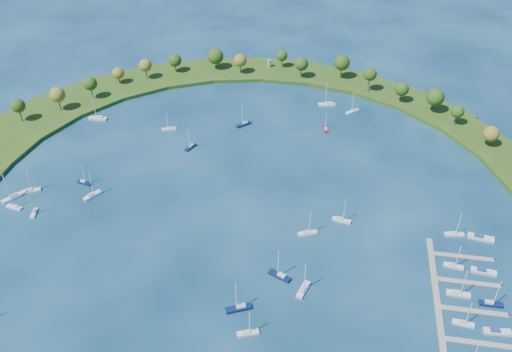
% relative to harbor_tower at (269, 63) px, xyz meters
% --- Properties ---
extents(ground, '(700.00, 700.00, 0.00)m').
position_rel_harbor_tower_xyz_m(ground, '(6.24, -121.08, -4.36)').
color(ground, '#082645').
rests_on(ground, ground).
extents(breakwater, '(286.74, 247.64, 2.00)m').
position_rel_harbor_tower_xyz_m(breakwater, '(-40.09, -72.37, -3.37)').
color(breakwater, '#284A13').
rests_on(breakwater, ground).
extents(breakwater_trees, '(241.78, 93.27, 14.51)m').
position_rel_harbor_tower_xyz_m(breakwater_trees, '(0.38, -32.35, 6.09)').
color(breakwater_trees, '#382314').
rests_on(breakwater_trees, breakwater).
extents(harbor_tower, '(2.60, 2.60, 4.61)m').
position_rel_harbor_tower_xyz_m(harbor_tower, '(0.00, 0.00, 0.00)').
color(harbor_tower, gray).
rests_on(harbor_tower, breakwater).
extents(dock_system, '(24.28, 82.00, 1.60)m').
position_rel_harbor_tower_xyz_m(dock_system, '(91.54, -182.08, -4.01)').
color(dock_system, gray).
rests_on(dock_system, ground).
extents(moored_boat_0, '(8.24, 5.93, 11.98)m').
position_rel_harbor_tower_xyz_m(moored_boat_0, '(-84.70, -138.47, -3.46)').
color(moored_boat_0, silver).
rests_on(moored_boat_0, ground).
extents(moored_boat_1, '(7.96, 3.67, 11.29)m').
position_rel_harbor_tower_xyz_m(moored_boat_1, '(49.88, -135.70, -3.47)').
color(moored_boat_1, silver).
rests_on(moored_boat_1, ground).
extents(moored_boat_2, '(8.87, 5.83, 12.72)m').
position_rel_harbor_tower_xyz_m(moored_boat_2, '(29.07, -170.46, -3.43)').
color(moored_boat_2, '#0A1943').
rests_on(moored_boat_2, ground).
extents(moored_boat_3, '(9.69, 3.14, 14.07)m').
position_rel_harbor_tower_xyz_m(moored_boat_3, '(-80.31, -74.55, -3.39)').
color(moored_boat_3, silver).
rests_on(moored_boat_3, ground).
extents(moored_boat_4, '(7.26, 3.58, 10.28)m').
position_rel_harbor_tower_xyz_m(moored_boat_4, '(-64.09, -128.92, -3.50)').
color(moored_boat_4, '#0A1943').
rests_on(moored_boat_4, ground).
extents(moored_boat_6, '(3.47, 6.56, 9.29)m').
position_rel_harbor_tower_xyz_m(moored_boat_6, '(38.91, -65.30, -3.52)').
color(moored_boat_6, maroon).
rests_on(moored_boat_6, ground).
extents(moored_boat_7, '(7.44, 3.23, 10.58)m').
position_rel_harbor_tower_xyz_m(moored_boat_7, '(-86.08, -150.00, -3.49)').
color(moored_boat_7, silver).
rests_on(moored_boat_7, ground).
extents(moored_boat_8, '(9.56, 4.49, 13.56)m').
position_rel_harbor_tower_xyz_m(moored_boat_8, '(37.94, -39.26, -3.41)').
color(moored_boat_8, silver).
rests_on(moored_boat_8, ground).
extents(moored_boat_9, '(9.15, 5.98, 13.11)m').
position_rel_harbor_tower_xyz_m(moored_boat_9, '(17.26, -187.58, -3.42)').
color(moored_boat_9, '#0A1943').
rests_on(moored_boat_9, ground).
extents(moored_boat_10, '(7.98, 5.19, 11.42)m').
position_rel_harbor_tower_xyz_m(moored_boat_10, '(36.91, -145.78, -3.47)').
color(moored_boat_10, silver).
rests_on(moored_boat_10, ground).
extents(moored_boat_11, '(7.55, 7.34, 12.09)m').
position_rel_harbor_tower_xyz_m(moored_boat_11, '(-3.34, -67.69, -3.45)').
color(moored_boat_11, '#0A1943').
rests_on(moored_boat_11, ground).
extents(moored_boat_13, '(2.97, 6.47, 9.19)m').
position_rel_harbor_tower_xyz_m(moored_boat_13, '(-76.02, -152.06, -3.52)').
color(moored_boat_13, silver).
rests_on(moored_boat_13, ground).
extents(moored_boat_15, '(7.57, 4.41, 10.74)m').
position_rel_harbor_tower_xyz_m(moored_boat_15, '(-40.18, -78.36, -3.49)').
color(moored_boat_15, silver).
rests_on(moored_boat_15, ground).
extents(moored_boat_16, '(4.73, 7.52, 10.73)m').
position_rel_harbor_tower_xyz_m(moored_boat_16, '(-24.93, -93.07, -3.49)').
color(moored_boat_16, '#0A1943').
rests_on(moored_boat_16, ground).
extents(moored_boat_17, '(6.99, 8.65, 12.92)m').
position_rel_harbor_tower_xyz_m(moored_boat_17, '(-90.16, -144.40, -3.43)').
color(moored_boat_17, silver).
rests_on(moored_boat_17, ground).
extents(moored_boat_18, '(4.65, 8.55, 12.11)m').
position_rel_harbor_tower_xyz_m(moored_boat_18, '(38.13, -175.58, -3.45)').
color(moored_boat_18, silver).
rests_on(moored_boat_18, ground).
extents(moored_boat_19, '(7.46, 4.37, 10.59)m').
position_rel_harbor_tower_xyz_m(moored_boat_19, '(22.12, -197.17, -3.49)').
color(moored_boat_19, silver).
rests_on(moored_boat_19, ground).
extents(moored_boat_20, '(6.37, 8.20, 12.12)m').
position_rel_harbor_tower_xyz_m(moored_boat_20, '(-56.89, -137.11, -3.45)').
color(moored_boat_20, silver).
rests_on(moored_boat_20, ground).
extents(moored_boat_21, '(7.39, 6.97, 11.68)m').
position_rel_harbor_tower_xyz_m(moored_boat_21, '(52.13, -44.72, -3.46)').
color(moored_boat_21, silver).
rests_on(moored_boat_21, ground).
extents(docked_boat_4, '(7.33, 2.85, 10.50)m').
position_rel_harbor_tower_xyz_m(docked_boat_4, '(91.78, -181.58, -3.49)').
color(docked_boat_4, silver).
rests_on(docked_boat_4, ground).
extents(docked_boat_5, '(8.95, 3.05, 1.80)m').
position_rel_harbor_tower_xyz_m(docked_boat_5, '(102.21, -183.25, -3.70)').
color(docked_boat_5, silver).
rests_on(docked_boat_5, ground).
extents(docked_boat_6, '(8.36, 2.80, 12.11)m').
position_rel_harbor_tower_xyz_m(docked_boat_6, '(91.76, -168.59, -3.45)').
color(docked_boat_6, silver).
rests_on(docked_boat_6, ground).
extents(docked_boat_7, '(7.99, 2.27, 11.73)m').
position_rel_harbor_tower_xyz_m(docked_boat_7, '(102.26, -171.39, -3.46)').
color(docked_boat_7, '#0A1943').
rests_on(docked_boat_7, ground).
extents(docked_boat_8, '(7.41, 3.08, 10.57)m').
position_rel_harbor_tower_xyz_m(docked_boat_8, '(91.78, -154.85, -3.49)').
color(docked_boat_8, silver).
rests_on(docked_boat_8, ground).
extents(docked_boat_9, '(9.22, 3.54, 1.83)m').
position_rel_harbor_tower_xyz_m(docked_boat_9, '(102.21, -156.01, -3.69)').
color(docked_boat_9, silver).
rests_on(docked_boat_9, ground).
extents(docked_boat_10, '(7.77, 3.20, 11.09)m').
position_rel_harbor_tower_xyz_m(docked_boat_10, '(94.17, -136.92, -3.48)').
color(docked_boat_10, silver).
rests_on(docked_boat_10, ground).
extents(docked_boat_11, '(10.24, 4.25, 2.03)m').
position_rel_harbor_tower_xyz_m(docked_boat_11, '(104.10, -137.32, -3.62)').
color(docked_boat_11, silver).
rests_on(docked_boat_11, ground).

